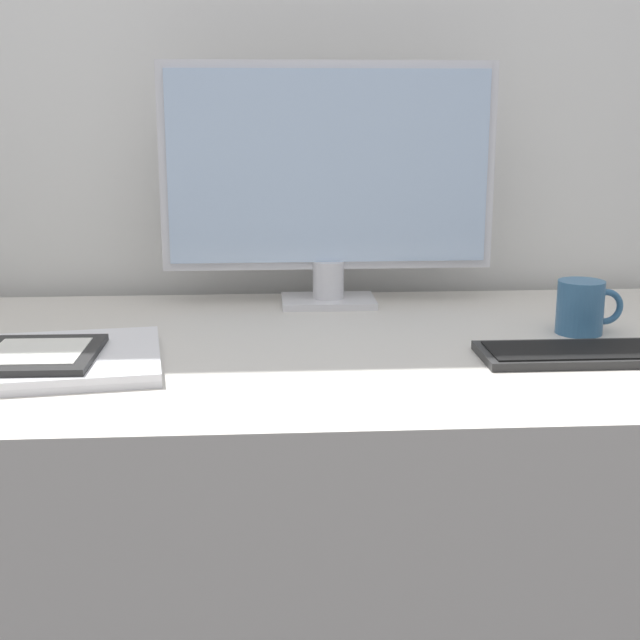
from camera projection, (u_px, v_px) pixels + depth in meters
wall_back at (280, 38)px, 1.61m from camera, size 3.60×0.05×2.40m
desk at (292, 572)px, 1.40m from camera, size 1.55×0.72×0.74m
monitor at (328, 178)px, 1.52m from camera, size 0.57×0.11×0.41m
keyboard at (589, 353)px, 1.24m from camera, size 0.30×0.12×0.01m
laptop at (41, 361)px, 1.19m from camera, size 0.34×0.29×0.02m
ereader at (38, 354)px, 1.17m from camera, size 0.16×0.18×0.01m
coffee_mug at (582, 307)px, 1.36m from camera, size 0.10×0.07×0.08m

